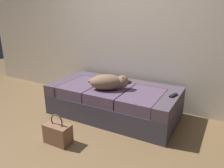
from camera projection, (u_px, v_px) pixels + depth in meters
name	position (u px, v px, depth m)	size (l,w,h in m)	color
ground_plane	(68.00, 153.00, 2.48)	(10.00, 10.00, 0.00)	brown
back_wall	(132.00, 17.00, 3.42)	(6.40, 0.10, 2.80)	beige
couch	(114.00, 101.00, 3.30)	(1.87, 0.93, 0.46)	#3F3C4A
dog_tan	(109.00, 82.00, 3.08)	(0.59, 0.46, 0.21)	#85644B
tv_remote	(174.00, 95.00, 2.86)	(0.04, 0.15, 0.02)	black
handbag	(58.00, 133.00, 2.63)	(0.32, 0.18, 0.38)	#8A5E45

